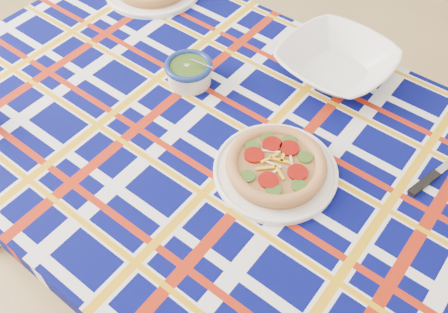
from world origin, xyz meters
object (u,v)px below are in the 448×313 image
(dining_table, at_px, (218,154))
(serving_bowl, at_px, (336,63))
(pesto_bowl, at_px, (189,71))
(main_focaccia_plate, at_px, (276,165))

(dining_table, height_order, serving_bowl, serving_bowl)
(pesto_bowl, relative_size, serving_bowl, 0.43)
(serving_bowl, bearing_deg, pesto_bowl, -155.67)
(main_focaccia_plate, bearing_deg, serving_bowl, 81.52)
(main_focaccia_plate, bearing_deg, dining_table, 157.65)
(dining_table, bearing_deg, pesto_bowl, 150.06)
(main_focaccia_plate, distance_m, serving_bowl, 0.36)
(dining_table, distance_m, main_focaccia_plate, 0.19)
(pesto_bowl, xyz_separation_m, serving_bowl, (0.34, 0.15, -0.00))
(pesto_bowl, bearing_deg, serving_bowl, 24.33)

